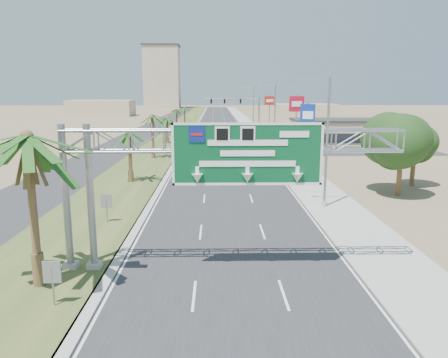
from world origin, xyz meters
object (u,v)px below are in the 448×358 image
at_px(car_right_lane, 232,134).
at_px(pole_sign_red_far, 270,104).
at_px(palm_near, 27,138).
at_px(car_mid_lane, 231,148).
at_px(car_far, 203,128).
at_px(signal_mast, 248,114).
at_px(pole_sign_red_near, 297,107).
at_px(store_building, 345,132).
at_px(car_left_lane, 207,161).
at_px(sign_gantry, 215,152).
at_px(pole_sign_blue, 308,117).

distance_m(car_right_lane, pole_sign_red_far, 11.07).
bearing_deg(car_right_lane, palm_near, -95.96).
relative_size(car_mid_lane, car_far, 0.97).
bearing_deg(signal_mast, pole_sign_red_near, -64.63).
height_order(car_far, pole_sign_red_far, pole_sign_red_far).
relative_size(car_mid_lane, pole_sign_red_far, 0.58).
xyz_separation_m(store_building, car_mid_lane, (-20.77, -12.76, -1.21)).
height_order(car_left_lane, pole_sign_red_near, pole_sign_red_near).
distance_m(car_mid_lane, pole_sign_red_near, 12.99).
distance_m(sign_gantry, car_left_lane, 30.97).
bearing_deg(pole_sign_red_near, signal_mast, 115.37).
height_order(car_mid_lane, pole_sign_red_near, pole_sign_red_near).
bearing_deg(car_mid_lane, car_right_lane, 82.99).
distance_m(car_right_lane, pole_sign_blue, 29.50).
height_order(palm_near, car_far, palm_near).
height_order(store_building, pole_sign_red_near, pole_sign_red_near).
height_order(store_building, car_mid_lane, store_building).
height_order(sign_gantry, car_right_lane, sign_gantry).
bearing_deg(signal_mast, car_right_lane, 124.96).
xyz_separation_m(car_far, pole_sign_red_far, (14.31, -10.37, 5.84)).
height_order(car_right_lane, pole_sign_red_far, pole_sign_red_far).
relative_size(car_right_lane, pole_sign_red_near, 0.68).
distance_m(palm_near, signal_mast, 65.60).
bearing_deg(store_building, car_left_lane, -133.20).
xyz_separation_m(car_mid_lane, pole_sign_blue, (10.29, -4.68, 4.78)).
distance_m(palm_near, pole_sign_red_far, 75.68).
xyz_separation_m(sign_gantry, pole_sign_blue, (12.59, 38.63, -0.49)).
bearing_deg(store_building, palm_near, -118.28).
distance_m(pole_sign_red_near, pole_sign_red_far, 23.04).
distance_m(car_right_lane, car_far, 16.57).
height_order(car_mid_lane, pole_sign_blue, pole_sign_blue).
relative_size(car_left_lane, car_right_lane, 0.82).
height_order(palm_near, car_mid_lane, palm_near).
height_order(palm_near, pole_sign_blue, palm_near).
distance_m(sign_gantry, car_right_lane, 66.52).
bearing_deg(pole_sign_blue, store_building, 59.01).
height_order(car_mid_lane, car_right_lane, car_right_lane).
distance_m(signal_mast, car_mid_lane, 19.57).
bearing_deg(sign_gantry, car_right_lane, 87.14).
bearing_deg(pole_sign_red_near, car_left_lane, -127.84).
bearing_deg(car_far, pole_sign_red_near, -60.67).
bearing_deg(pole_sign_blue, sign_gantry, -108.05).
height_order(car_left_lane, pole_sign_red_far, pole_sign_red_far).
bearing_deg(car_right_lane, car_far, 115.80).
relative_size(store_building, car_left_lane, 3.81).
relative_size(palm_near, store_building, 0.46).
distance_m(car_left_lane, car_far, 51.10).
height_order(car_right_lane, pole_sign_blue, pole_sign_blue).
xyz_separation_m(signal_mast, pole_sign_red_near, (6.56, -13.84, 1.80)).
bearing_deg(car_left_lane, palm_near, -99.38).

